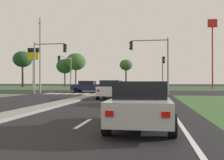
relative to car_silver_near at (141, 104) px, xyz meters
The scene contains 35 objects.
ground_plane 26.32m from the car_silver_near, 102.13° to the left, with size 200.00×200.00×0.00m, color black.
grass_verge_far_left 59.04m from the car_silver_near, 121.71° to the left, with size 35.00×35.00×0.01m, color #385B2D.
median_island_near 8.73m from the car_silver_near, 129.41° to the left, with size 1.20×22.00×0.14m, color gray.
median_island_far 51.03m from the car_silver_near, 96.22° to the left, with size 1.20×36.00×0.14m, color gray.
lane_dash_near 2.20m from the car_silver_near, 168.70° to the left, with size 0.14×2.00×0.01m, color silver.
lane_dash_second 6.76m from the car_silver_near, 107.56° to the left, with size 0.14×2.00×0.01m, color silver.
lane_dash_third 12.59m from the car_silver_near, 99.28° to the left, with size 0.14×2.00×0.01m, color silver.
lane_dash_fourth 18.53m from the car_silver_near, 96.29° to the left, with size 0.14×2.00×0.01m, color silver.
lane_dash_fifth 24.50m from the car_silver_near, 94.75° to the left, with size 0.14×2.00×0.01m, color silver.
edge_line_right 7.87m from the car_silver_near, 80.28° to the left, with size 0.14×24.00×0.01m, color silver.
stop_bar_near 18.82m from the car_silver_near, 95.27° to the left, with size 6.40×0.50×0.01m, color silver.
crosswalk_bar_near 23.75m from the car_silver_near, 120.16° to the left, with size 0.70×2.80×0.01m, color silver.
crosswalk_bar_second 23.20m from the car_silver_near, 117.70° to the left, with size 0.70×2.80×0.01m, color silver.
crosswalk_bar_third 22.68m from the car_silver_near, 115.13° to the left, with size 0.70×2.80×0.01m, color silver.
crosswalk_bar_fourth 22.22m from the car_silver_near, 112.44° to the left, with size 0.70×2.80×0.01m, color silver.
crosswalk_bar_fifth 21.81m from the car_silver_near, 109.65° to the left, with size 0.70×2.80×0.01m, color silver.
crosswalk_bar_sixth 21.45m from the car_silver_near, 106.75° to the left, with size 0.70×2.80×0.01m, color silver.
car_silver_near is the anchor object (origin of this frame).
car_beige_second 8.67m from the car_silver_near, 88.67° to the left, with size 1.97×4.52×1.49m.
car_red_third 56.87m from the car_silver_near, 97.88° to the left, with size 2.03×4.23×1.58m.
car_maroon_fourth 49.58m from the car_silver_near, 99.13° to the left, with size 1.97×4.15×1.54m.
car_white_fifth 13.32m from the car_silver_near, 103.44° to the left, with size 2.01×4.14×1.57m.
car_navy_sixth 25.67m from the car_silver_near, 108.28° to the left, with size 4.49×2.08×1.55m.
traffic_signal_far_right 31.01m from the car_silver_near, 86.15° to the left, with size 0.32×4.18×5.34m.
traffic_signal_near_left 22.70m from the car_silver_near, 121.59° to the left, with size 4.03×0.32×6.05m.
traffic_signal_near_right 19.44m from the car_silver_near, 88.10° to the left, with size 4.26×0.32×6.17m.
traffic_signal_far_left 33.06m from the car_silver_near, 113.51° to the left, with size 0.32×5.76×5.53m.
street_lamp_second 26.29m from the car_silver_near, 122.10° to the left, with size 1.30×2.09×9.56m.
pedestrian_at_median 34.16m from the car_silver_near, 98.89° to the left, with size 0.34×0.34×1.69m.
fastfood_pole_sign 46.71m from the car_silver_near, 74.38° to the left, with size 1.80×0.40×13.88m.
fuel_price_totem 33.67m from the car_silver_near, 122.26° to the left, with size 1.80×0.24×6.67m.
treeline_near 61.54m from the car_silver_near, 122.16° to the left, with size 4.86×4.86×9.26m.
treeline_second 60.99m from the car_silver_near, 112.02° to the left, with size 4.59×4.59×7.51m.
treeline_third 58.41m from the car_silver_near, 109.35° to the left, with size 5.22×5.22×8.85m.
treeline_fourth 55.15m from the car_silver_near, 96.32° to the left, with size 3.24×3.24×6.99m.
Camera 1 is at (5.87, -3.84, 1.49)m, focal length 40.05 mm.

